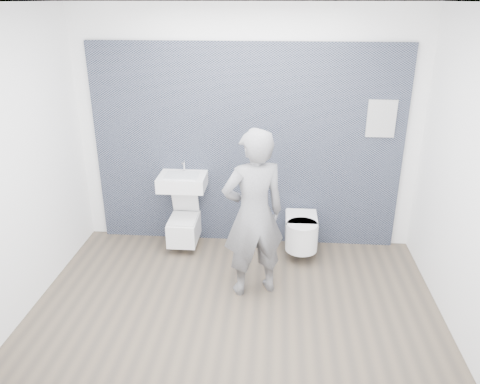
# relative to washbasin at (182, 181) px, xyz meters

# --- Properties ---
(ground) EXTENTS (4.00, 4.00, 0.00)m
(ground) POSITION_rel_washbasin_xyz_m (0.73, -1.23, -0.85)
(ground) COLOR brown
(ground) RESTS_ON ground
(room_shell) EXTENTS (4.00, 4.00, 4.00)m
(room_shell) POSITION_rel_washbasin_xyz_m (0.73, -1.23, 0.89)
(room_shell) COLOR white
(room_shell) RESTS_ON ground
(tile_wall) EXTENTS (3.60, 0.06, 2.40)m
(tile_wall) POSITION_rel_washbasin_xyz_m (0.73, 0.24, -0.85)
(tile_wall) COLOR black
(tile_wall) RESTS_ON ground
(washbasin) EXTENTS (0.55, 0.41, 0.41)m
(washbasin) POSITION_rel_washbasin_xyz_m (0.00, 0.00, 0.00)
(washbasin) COLOR white
(washbasin) RESTS_ON ground
(toilet_square) EXTENTS (0.34, 0.49, 0.65)m
(toilet_square) POSITION_rel_washbasin_xyz_m (0.00, -0.03, -0.58)
(toilet_square) COLOR white
(toilet_square) RESTS_ON ground
(toilet_rounded) EXTENTS (0.37, 0.63, 0.34)m
(toilet_rounded) POSITION_rel_washbasin_xyz_m (1.40, -0.11, -0.54)
(toilet_rounded) COLOR white
(toilet_rounded) RESTS_ON ground
(info_placard) EXTENTS (0.31, 0.03, 0.42)m
(info_placard) POSITION_rel_washbasin_xyz_m (2.23, 0.19, -0.85)
(info_placard) COLOR white
(info_placard) RESTS_ON ground
(visitor) EXTENTS (0.74, 0.62, 1.74)m
(visitor) POSITION_rel_washbasin_xyz_m (0.88, -0.88, 0.02)
(visitor) COLOR gray
(visitor) RESTS_ON ground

